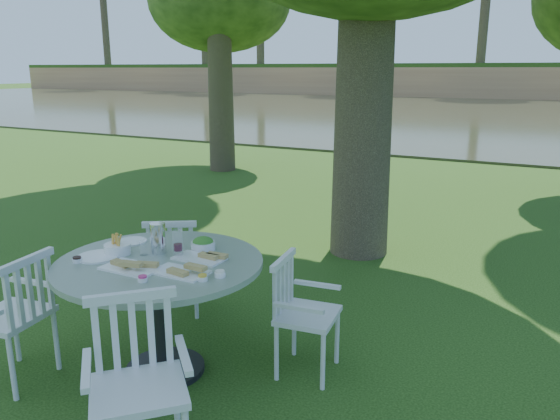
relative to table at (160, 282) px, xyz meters
The scene contains 8 objects.
ground 1.55m from the table, 85.83° to the left, with size 140.00×140.00×0.00m, color #15360B.
table is the anchor object (origin of this frame).
chair_ne 0.96m from the table, 29.61° to the left, with size 0.45×0.47×0.85m.
chair_nw 0.95m from the table, 123.89° to the left, with size 0.60×0.59×0.88m.
chair_sw 0.95m from the table, 144.00° to the right, with size 0.50×0.53×0.92m.
chair_se 0.94m from the table, 58.39° to the right, with size 0.66×0.66×0.96m.
tableware 0.23m from the table, 149.38° to the left, with size 1.14×0.80×0.22m.
river 24.39m from the table, 89.76° to the left, with size 100.00×28.00×0.12m, color #30321E.
Camera 1 is at (2.27, -4.11, 2.12)m, focal length 35.00 mm.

